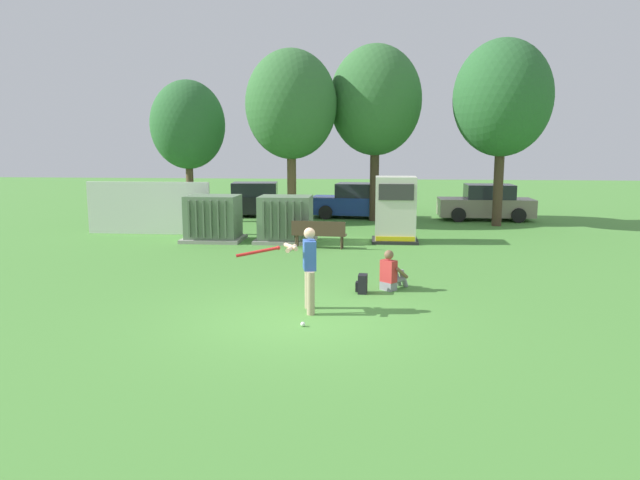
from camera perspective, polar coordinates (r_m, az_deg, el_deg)
The scene contains 17 objects.
ground_plane at distance 11.72m, azimuth -1.87°, elevation -7.58°, with size 96.00×96.00×0.00m, color #51933D.
fence_panel at distance 23.42m, azimuth -16.34°, elevation 3.00°, with size 4.80×0.12×2.00m, color white.
transformer_west at distance 21.22m, azimuth -10.33°, elevation 2.04°, with size 2.10×1.70×1.62m.
transformer_mid_west at distance 20.68m, azimuth -3.36°, elevation 1.99°, with size 2.10×1.70×1.62m.
generator_enclosure at distance 20.75m, azimuth 7.33°, elevation 2.93°, with size 1.60×1.40×2.30m.
park_bench at distance 19.35m, azimuth -0.12°, elevation 0.75°, with size 1.83×0.56×0.92m.
batter at distance 11.92m, azimuth -1.30°, elevation -2.44°, with size 1.61×0.75×1.74m.
sports_ball at distance 11.17m, azimuth -1.68°, elevation -8.18°, with size 0.09×0.09×0.09m, color white.
seated_spectator at distance 13.97m, azimuth 6.94°, elevation -3.29°, with size 0.72×0.76×0.96m.
backpack at distance 13.59m, azimuth 4.12°, elevation -4.30°, with size 0.28×0.33×0.44m.
tree_left at distance 26.69m, azimuth -12.72°, elevation 10.83°, with size 3.23×3.23×6.18m.
tree_center_left at distance 25.35m, azimuth -2.83°, elevation 12.98°, with size 3.85×3.85×7.36m.
tree_center_right at distance 26.53m, azimuth 5.42°, elevation 13.32°, with size 4.04×4.04×7.73m.
tree_right at distance 25.84m, azimuth 17.31°, elevation 12.99°, with size 4.02×4.02×7.68m.
parked_car_leftmost at distance 28.30m, azimuth -6.56°, elevation 3.82°, with size 4.37×2.28×1.62m.
parked_car_left_of_center at distance 27.61m, azimuth 3.63°, elevation 3.73°, with size 4.36×2.27×1.62m.
parked_car_right_of_center at distance 27.78m, azimuth 15.85°, elevation 3.44°, with size 4.20×1.93×1.62m.
Camera 1 is at (1.44, -11.12, 3.38)m, focal length 32.92 mm.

